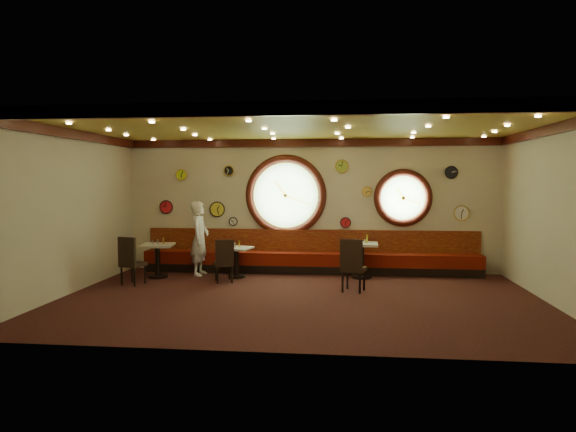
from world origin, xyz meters
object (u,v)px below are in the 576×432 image
(condiment_b_pepper, at_px, (235,245))
(waiter, at_px, (200,238))
(condiment_a_salt, at_px, (152,242))
(condiment_b_bottle, at_px, (239,243))
(condiment_a_pepper, at_px, (158,242))
(condiment_a_bottle, at_px, (163,240))
(chair_b, at_px, (224,258))
(table_a, at_px, (157,256))
(chair_a, at_px, (130,258))
(chair_c, at_px, (352,262))
(condiment_c_salt, at_px, (355,241))
(condiment_c_bottle, at_px, (367,239))
(table_b, at_px, (237,258))
(table_c, at_px, (361,256))
(condiment_c_pepper, at_px, (365,241))
(condiment_b_salt, at_px, (234,245))

(condiment_b_pepper, bearing_deg, waiter, 164.04)
(condiment_a_salt, distance_m, condiment_b_bottle, 1.98)
(condiment_a_pepper, relative_size, condiment_a_bottle, 0.70)
(chair_b, relative_size, condiment_b_bottle, 3.76)
(table_a, height_order, condiment_a_bottle, condiment_a_bottle)
(chair_a, xyz_separation_m, chair_c, (4.65, -0.18, 0.02))
(condiment_c_salt, xyz_separation_m, condiment_a_bottle, (-4.36, -0.41, -0.00))
(condiment_b_pepper, distance_m, waiter, 0.94)
(condiment_c_salt, relative_size, condiment_c_bottle, 0.50)
(table_b, bearing_deg, condiment_c_bottle, 6.01)
(chair_b, height_order, waiter, waiter)
(condiment_c_bottle, bearing_deg, chair_a, -164.28)
(chair_c, bearing_deg, table_b, 169.80)
(chair_a, height_order, chair_c, chair_c)
(table_a, bearing_deg, chair_c, -13.68)
(waiter, bearing_deg, table_c, -87.31)
(condiment_b_pepper, height_order, condiment_c_pepper, condiment_c_pepper)
(chair_a, height_order, condiment_a_bottle, chair_a)
(condiment_b_bottle, bearing_deg, condiment_c_pepper, 1.53)
(condiment_a_pepper, bearing_deg, table_b, 5.78)
(chair_b, relative_size, condiment_a_salt, 6.35)
(table_c, distance_m, condiment_b_pepper, 2.87)
(chair_c, relative_size, condiment_a_pepper, 6.21)
(condiment_a_pepper, bearing_deg, table_a, -98.12)
(chair_c, height_order, condiment_b_salt, chair_c)
(waiter, bearing_deg, condiment_c_bottle, -86.21)
(condiment_a_bottle, bearing_deg, condiment_c_salt, 5.33)
(table_a, xyz_separation_m, chair_c, (4.39, -1.07, 0.12))
(chair_b, height_order, chair_c, chair_c)
(table_c, xyz_separation_m, condiment_c_salt, (-0.14, 0.06, 0.34))
(chair_c, height_order, condiment_c_bottle, chair_c)
(table_b, relative_size, condiment_a_bottle, 4.95)
(table_c, height_order, condiment_a_bottle, condiment_a_bottle)
(chair_c, bearing_deg, condiment_c_salt, 102.81)
(condiment_a_bottle, relative_size, condiment_b_bottle, 0.96)
(condiment_b_pepper, relative_size, condiment_c_bottle, 0.63)
(table_b, xyz_separation_m, chair_c, (2.60, -1.28, 0.17))
(condiment_a_pepper, xyz_separation_m, condiment_b_pepper, (1.76, 0.14, -0.07))
(chair_a, relative_size, condiment_c_salt, 7.11)
(table_a, bearing_deg, table_b, 6.66)
(table_c, distance_m, chair_c, 1.53)
(chair_c, relative_size, waiter, 0.38)
(table_a, distance_m, condiment_a_bottle, 0.39)
(condiment_a_bottle, bearing_deg, waiter, 23.41)
(condiment_c_salt, height_order, condiment_c_bottle, condiment_c_bottle)
(condiment_a_bottle, xyz_separation_m, condiment_b_bottle, (1.72, 0.20, -0.07))
(condiment_a_bottle, distance_m, waiter, 0.82)
(condiment_b_pepper, bearing_deg, condiment_b_salt, 130.10)
(chair_c, relative_size, condiment_c_bottle, 3.64)
(table_c, xyz_separation_m, condiment_c_bottle, (0.13, 0.07, 0.39))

